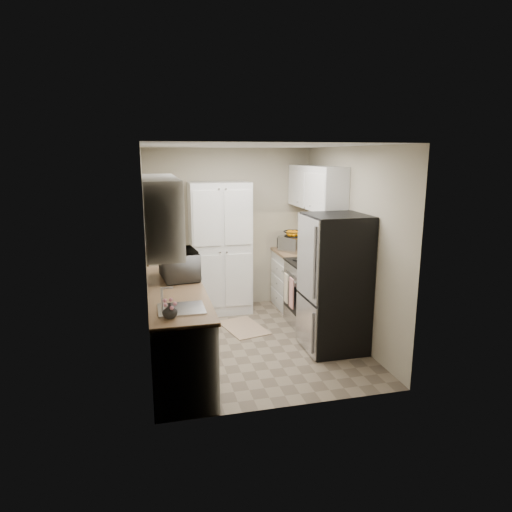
{
  "coord_description": "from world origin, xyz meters",
  "views": [
    {
      "loc": [
        -1.29,
        -5.42,
        2.4
      ],
      "look_at": [
        0.08,
        0.15,
        1.12
      ],
      "focal_mm": 32.0,
      "sensor_mm": 36.0,
      "label": 1
    }
  ],
  "objects_px": {
    "pantry_cabinet": "(220,248)",
    "toaster_oven": "(294,244)",
    "wine_bottle": "(167,259)",
    "electric_range": "(313,293)",
    "refrigerator": "(335,283)",
    "microwave": "(180,265)"
  },
  "relations": [
    {
      "from": "wine_bottle",
      "to": "toaster_oven",
      "type": "relative_size",
      "value": 0.74
    },
    {
      "from": "wine_bottle",
      "to": "toaster_oven",
      "type": "height_order",
      "value": "wine_bottle"
    },
    {
      "from": "pantry_cabinet",
      "to": "refrigerator",
      "type": "distance_m",
      "value": 2.07
    },
    {
      "from": "wine_bottle",
      "to": "refrigerator",
      "type": "bearing_deg",
      "value": -23.74
    },
    {
      "from": "pantry_cabinet",
      "to": "wine_bottle",
      "type": "relative_size",
      "value": 6.57
    },
    {
      "from": "pantry_cabinet",
      "to": "electric_range",
      "type": "bearing_deg",
      "value": -38.22
    },
    {
      "from": "toaster_oven",
      "to": "microwave",
      "type": "bearing_deg",
      "value": -172.24
    },
    {
      "from": "electric_range",
      "to": "wine_bottle",
      "type": "xyz_separation_m",
      "value": [
        -2.02,
        0.07,
        0.59
      ]
    },
    {
      "from": "refrigerator",
      "to": "microwave",
      "type": "relative_size",
      "value": 2.76
    },
    {
      "from": "microwave",
      "to": "electric_range",
      "type": "bearing_deg",
      "value": -85.59
    },
    {
      "from": "microwave",
      "to": "wine_bottle",
      "type": "height_order",
      "value": "microwave"
    },
    {
      "from": "toaster_oven",
      "to": "pantry_cabinet",
      "type": "bearing_deg",
      "value": 149.56
    },
    {
      "from": "electric_range",
      "to": "microwave",
      "type": "distance_m",
      "value": 2.02
    },
    {
      "from": "wine_bottle",
      "to": "microwave",
      "type": "bearing_deg",
      "value": -73.35
    },
    {
      "from": "microwave",
      "to": "wine_bottle",
      "type": "relative_size",
      "value": 2.03
    },
    {
      "from": "pantry_cabinet",
      "to": "toaster_oven",
      "type": "bearing_deg",
      "value": -5.8
    },
    {
      "from": "wine_bottle",
      "to": "toaster_oven",
      "type": "distance_m",
      "value": 2.12
    },
    {
      "from": "pantry_cabinet",
      "to": "toaster_oven",
      "type": "height_order",
      "value": "pantry_cabinet"
    },
    {
      "from": "electric_range",
      "to": "wine_bottle",
      "type": "height_order",
      "value": "wine_bottle"
    },
    {
      "from": "electric_range",
      "to": "refrigerator",
      "type": "height_order",
      "value": "refrigerator"
    },
    {
      "from": "pantry_cabinet",
      "to": "microwave",
      "type": "height_order",
      "value": "pantry_cabinet"
    },
    {
      "from": "microwave",
      "to": "pantry_cabinet",
      "type": "bearing_deg",
      "value": -35.41
    }
  ]
}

